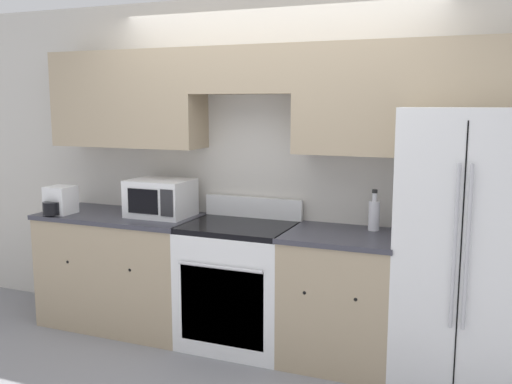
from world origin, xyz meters
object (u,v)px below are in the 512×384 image
Objects in this scene: oven_range at (239,284)px; bottle at (374,214)px; refrigerator at (463,247)px; microwave at (161,198)px.

bottle reaches higher than oven_range.
bottle is (-0.60, 0.14, 0.15)m from refrigerator.
refrigerator is 2.25m from microwave.
oven_range is 1.13m from bottle.
oven_range is at bearing -4.66° from microwave.
oven_range is at bearing -169.07° from bottle.
oven_range is 2.28× the size of microwave.
refrigerator reaches higher than bottle.
oven_range is 0.61× the size of refrigerator.
refrigerator reaches higher than oven_range.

